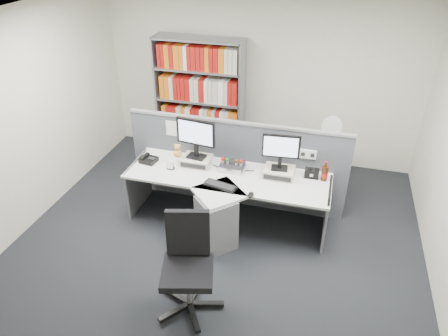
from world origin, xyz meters
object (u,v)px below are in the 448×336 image
(speaker, at_px, (312,173))
(monitor_left, at_px, (196,135))
(desk_calendar, at_px, (170,166))
(monitor_right, at_px, (281,149))
(shelving_unit, at_px, (200,102))
(keyboard, at_px, (220,186))
(mouse, at_px, (251,195))
(desktop_pc, at_px, (232,166))
(cola_bottle, at_px, (325,173))
(desk_fan, at_px, (332,127))
(desk, at_px, (223,202))
(desk_phone, at_px, (148,159))
(filing_cabinet, at_px, (326,167))
(office_chair, at_px, (188,262))

(speaker, bearing_deg, monitor_left, -177.46)
(monitor_left, xyz_separation_m, desk_calendar, (-0.29, -0.22, -0.37))
(monitor_right, distance_m, shelving_unit, 2.12)
(keyboard, distance_m, mouse, 0.41)
(desktop_pc, bearing_deg, keyboard, -94.29)
(cola_bottle, relative_size, desk_fan, 0.56)
(monitor_left, bearing_deg, desk, -39.36)
(desk_fan, bearing_deg, desktop_pc, -139.30)
(desk, relative_size, desk_phone, 11.21)
(desk_fan, bearing_deg, shelving_unit, 167.92)
(desk, distance_m, filing_cabinet, 1.85)
(keyboard, height_order, desk_phone, desk_phone)
(desk, relative_size, keyboard, 5.93)
(monitor_left, xyz_separation_m, office_chair, (0.45, -1.62, -0.57))
(mouse, bearing_deg, desktop_pc, 124.30)
(desktop_pc, bearing_deg, office_chair, -91.27)
(desktop_pc, relative_size, keyboard, 0.68)
(desk, relative_size, shelving_unit, 1.30)
(keyboard, relative_size, speaker, 2.46)
(monitor_left, height_order, mouse, monitor_left)
(desk, relative_size, desktop_pc, 8.68)
(cola_bottle, distance_m, office_chair, 2.07)
(monitor_right, height_order, desk_calendar, monitor_right)
(monitor_right, height_order, desktop_pc, monitor_right)
(desk_fan, bearing_deg, keyboard, -129.78)
(desk_fan, bearing_deg, monitor_left, -148.66)
(desk, relative_size, desk_fan, 5.45)
(mouse, xyz_separation_m, filing_cabinet, (0.81, 1.56, -0.39))
(monitor_left, bearing_deg, shelving_unit, 106.44)
(monitor_left, height_order, cola_bottle, monitor_left)
(keyboard, relative_size, office_chair, 0.41)
(desk_calendar, height_order, filing_cabinet, desk_calendar)
(desktop_pc, bearing_deg, desk_phone, -173.88)
(desk, bearing_deg, desk_calendar, 167.45)
(desktop_pc, distance_m, desk_calendar, 0.80)
(monitor_left, xyz_separation_m, speaker, (1.50, 0.07, -0.36))
(filing_cabinet, relative_size, desk_fan, 1.47)
(shelving_unit, bearing_deg, monitor_left, -73.56)
(desktop_pc, xyz_separation_m, desk_calendar, (-0.77, -0.21, 0.01))
(desk, xyz_separation_m, desk_calendar, (-0.75, 0.17, 0.31))
(monitor_right, xyz_separation_m, keyboard, (-0.65, -0.44, -0.37))
(monitor_left, distance_m, filing_cabinet, 2.11)
(cola_bottle, bearing_deg, desk_fan, 89.40)
(monitor_right, bearing_deg, desk_calendar, -171.15)
(mouse, distance_m, filing_cabinet, 1.80)
(desk_phone, relative_size, desk_fan, 0.49)
(desk, xyz_separation_m, filing_cabinet, (1.20, 1.40, -0.11))
(cola_bottle, distance_m, filing_cabinet, 1.08)
(desk, bearing_deg, shelving_unit, 115.96)
(mouse, distance_m, office_chair, 1.16)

